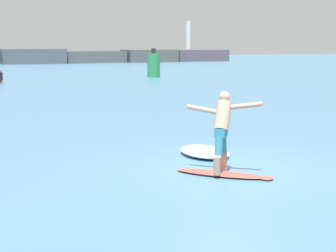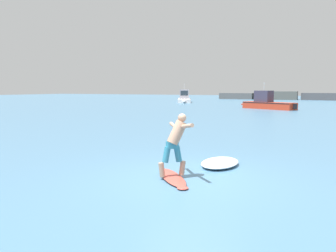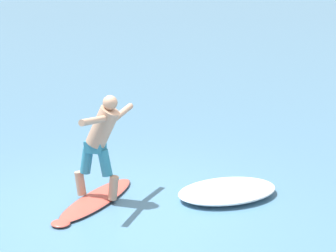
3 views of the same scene
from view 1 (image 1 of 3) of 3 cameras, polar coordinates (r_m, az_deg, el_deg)
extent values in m
plane|color=teal|center=(11.14, 6.28, -4.57)|extent=(200.00, 200.00, 0.00)
cube|color=#4C5258|center=(72.84, -13.56, 6.90)|extent=(7.97, 4.28, 1.85)
cube|color=#4F5453|center=(74.91, -7.55, 6.97)|extent=(8.20, 3.59, 1.54)
cube|color=#4F5251|center=(77.74, -1.92, 7.14)|extent=(7.06, 4.23, 1.69)
cube|color=#554A58|center=(81.26, 3.27, 7.17)|extent=(7.97, 3.39, 1.63)
cylinder|color=silver|center=(80.35, 2.08, 9.19)|extent=(0.70, 0.70, 3.94)
ellipsoid|color=#D64E41|center=(10.76, 5.34, -4.83)|extent=(1.49, 1.65, 0.07)
ellipsoid|color=#D64E41|center=(10.52, 9.99, -5.24)|extent=(0.36, 0.35, 0.06)
ellipsoid|color=#2D2D33|center=(10.76, 5.34, -4.83)|extent=(1.51, 1.66, 0.03)
cone|color=black|center=(11.03, 1.77, -4.98)|extent=(0.07, 0.07, 0.14)
cone|color=black|center=(10.87, 2.11, -5.19)|extent=(0.07, 0.07, 0.14)
cone|color=black|center=(11.10, 2.61, -4.90)|extent=(0.07, 0.07, 0.14)
cylinder|color=tan|center=(10.97, 5.70, -3.48)|extent=(0.21, 0.21, 0.36)
cylinder|color=teal|center=(10.79, 5.57, -1.72)|extent=(0.26, 0.26, 0.40)
cylinder|color=tan|center=(10.47, 4.99, -4.04)|extent=(0.21, 0.21, 0.36)
cylinder|color=teal|center=(10.51, 5.18, -1.99)|extent=(0.26, 0.26, 0.40)
cube|color=teal|center=(10.61, 5.39, -0.64)|extent=(0.33, 0.33, 0.16)
cylinder|color=tan|center=(10.69, 5.58, 1.01)|extent=(0.55, 0.55, 0.63)
sphere|color=tan|center=(10.77, 5.77, 2.97)|extent=(0.20, 0.20, 0.20)
cylinder|color=tan|center=(10.88, 3.46, 1.71)|extent=(0.49, 0.50, 0.19)
cylinder|color=tan|center=(10.65, 8.00, 2.07)|extent=(0.49, 0.49, 0.19)
cube|color=black|center=(37.46, -16.71, 4.83)|extent=(0.41, 0.45, 0.52)
cylinder|color=#288447|center=(42.02, -1.47, 6.18)|extent=(0.94, 0.94, 1.78)
cylinder|color=black|center=(42.00, -1.48, 7.64)|extent=(0.33, 0.33, 0.36)
ellipsoid|color=white|center=(12.59, 3.72, -2.61)|extent=(1.05, 1.57, 0.18)
camera|label=2|loc=(8.94, 51.89, 3.21)|focal=35.00mm
camera|label=3|loc=(14.35, 36.97, 9.57)|focal=60.00mm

